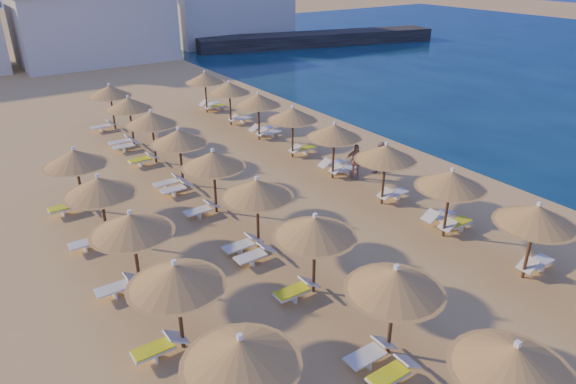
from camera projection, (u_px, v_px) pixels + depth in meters
ground at (370, 251)px, 19.96m from camera, size 220.00×220.00×0.00m
jetty at (318, 39)px, 63.13m from camera, size 30.07×11.22×1.50m
hotel_blocks at (105, 22)px, 54.87m from camera, size 49.20×12.12×8.10m
parasol_row_east at (386, 154)px, 22.67m from camera, size 2.81×38.73×3.01m
parasol_row_west at (257, 190)px, 19.25m from camera, size 2.81×38.73×3.01m
parasol_row_inland at (152, 249)px, 15.44m from camera, size 2.81×20.77×3.01m
loungers at (305, 228)px, 20.97m from camera, size 14.47×37.40×0.66m
beachgoer_b at (381, 159)px, 26.36m from camera, size 0.89×1.02×1.79m
beachgoer_c at (355, 161)px, 26.00m from camera, size 1.08×1.07×1.83m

